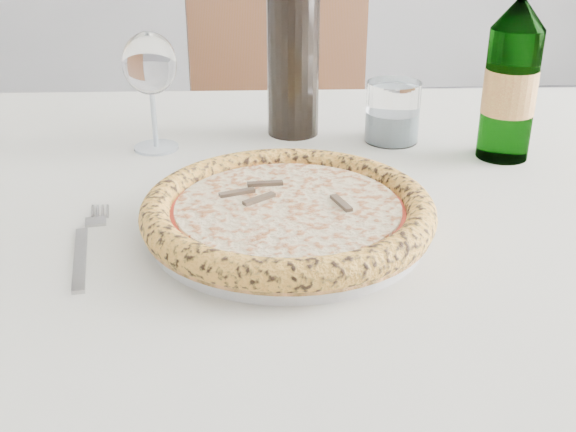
% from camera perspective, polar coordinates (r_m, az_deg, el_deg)
% --- Properties ---
extents(dining_table, '(1.60, 0.96, 0.76)m').
position_cam_1_polar(dining_table, '(0.90, -0.37, -3.00)').
color(dining_table, '#553325').
rests_on(dining_table, floor).
extents(chair_far, '(0.48, 0.48, 0.93)m').
position_cam_1_polar(chair_far, '(1.69, -0.01, 5.61)').
color(chair_far, '#553325').
rests_on(chair_far, floor).
extents(plate, '(0.29, 0.29, 0.02)m').
position_cam_1_polar(plate, '(0.77, 0.00, -0.75)').
color(plate, white).
rests_on(plate, dining_table).
extents(pizza, '(0.31, 0.31, 0.03)m').
position_cam_1_polar(pizza, '(0.76, -0.00, 0.43)').
color(pizza, '#E79C53').
rests_on(pizza, plate).
extents(fork, '(0.03, 0.19, 0.00)m').
position_cam_1_polar(fork, '(0.77, -15.70, -2.28)').
color(fork, '#A2A2A2').
rests_on(fork, dining_table).
extents(wine_glass, '(0.07, 0.07, 0.16)m').
position_cam_1_polar(wine_glass, '(1.00, -10.87, 11.50)').
color(wine_glass, silver).
rests_on(wine_glass, dining_table).
extents(tumbler, '(0.08, 0.08, 0.09)m').
position_cam_1_polar(tumbler, '(1.05, 8.25, 7.83)').
color(tumbler, white).
rests_on(tumbler, dining_table).
extents(beer_bottle, '(0.07, 0.07, 0.27)m').
position_cam_1_polar(beer_bottle, '(1.00, 17.24, 10.30)').
color(beer_bottle, '#235F20').
rests_on(beer_bottle, dining_table).
extents(wine_bottle, '(0.07, 0.07, 0.31)m').
position_cam_1_polar(wine_bottle, '(1.05, 0.42, 13.35)').
color(wine_bottle, black).
rests_on(wine_bottle, dining_table).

